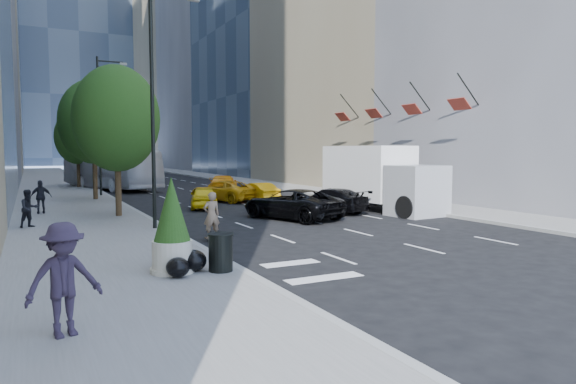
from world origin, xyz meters
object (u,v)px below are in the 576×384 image
black_sedan_lincoln (292,204)px  city_bus (110,168)px  skateboarder (212,219)px  box_truck (380,178)px  planter_shrub (172,227)px  black_sedan_mercedes (330,200)px  trash_can (221,253)px

black_sedan_lincoln → city_bus: city_bus is taller
skateboarder → black_sedan_lincoln: skateboarder is taller
skateboarder → city_bus: 29.27m
box_truck → planter_shrub: box_truck is taller
skateboarder → box_truck: 12.95m
skateboarder → planter_shrub: 5.44m
black_sedan_lincoln → city_bus: bearing=-97.9°
black_sedan_mercedes → box_truck: box_truck is taller
skateboarder → black_sedan_mercedes: skateboarder is taller
black_sedan_mercedes → city_bus: (-8.37, 23.44, 1.18)m
city_bus → trash_can: city_bus is taller
city_bus → planter_shrub: size_ratio=5.20×
city_bus → trash_can: (-1.80, -34.44, -1.21)m
box_truck → black_sedan_lincoln: bearing=-175.7°
black_sedan_mercedes → box_truck: bearing=155.2°
trash_can → planter_shrub: planter_shrub is taller
city_bus → planter_shrub: bearing=-112.3°
black_sedan_lincoln → box_truck: box_truck is taller
black_sedan_mercedes → box_truck: 3.28m
black_sedan_mercedes → box_truck: size_ratio=0.59×
black_sedan_mercedes → box_truck: (3.02, -0.44, 1.19)m
trash_can → planter_shrub: 1.47m
city_bus → planter_shrub: 34.11m
planter_shrub → city_bus: bearing=85.0°
planter_shrub → box_truck: bearing=35.1°
black_sedan_lincoln → trash_can: size_ratio=5.52×
skateboarder → city_bus: city_bus is taller
black_sedan_lincoln → box_truck: (6.10, 0.98, 1.11)m
box_truck → black_sedan_mercedes: bearing=166.9°
city_bus → black_sedan_mercedes: bearing=-87.6°
black_sedan_lincoln → trash_can: bearing=33.5°
skateboarder → planter_shrub: (-2.65, -4.72, 0.49)m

